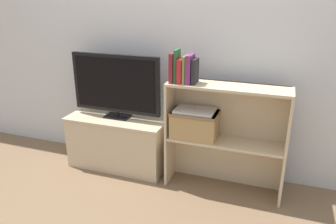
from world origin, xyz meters
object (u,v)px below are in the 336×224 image
at_px(book_maroon, 174,67).
at_px(book_charcoal, 195,71).
at_px(book_crimson, 181,70).
at_px(book_plum, 190,69).
at_px(tv_stand, 119,141).
at_px(book_olive, 186,69).
at_px(tv, 116,85).
at_px(book_forest, 177,66).
at_px(storage_basket_left, 195,123).
at_px(laptop, 195,110).

distance_m(book_maroon, book_charcoal, 0.17).
bearing_deg(book_crimson, book_maroon, 180.00).
bearing_deg(book_plum, book_charcoal, 0.00).
xyz_separation_m(tv_stand, book_maroon, (0.56, -0.09, 0.75)).
height_order(book_maroon, book_plum, book_maroon).
height_order(book_maroon, book_crimson, book_maroon).
bearing_deg(book_olive, book_crimson, 180.00).
relative_size(tv_stand, book_maroon, 4.01).
relative_size(book_plum, book_charcoal, 1.15).
xyz_separation_m(tv_stand, book_crimson, (0.62, -0.09, 0.73)).
distance_m(book_olive, book_plum, 0.03).
height_order(tv, book_forest, book_forest).
xyz_separation_m(book_olive, storage_basket_left, (0.08, 0.01, -0.43)).
distance_m(book_plum, laptop, 0.33).
xyz_separation_m(tv, book_charcoal, (0.73, -0.09, 0.20)).
xyz_separation_m(tv_stand, book_forest, (0.58, -0.09, 0.77)).
relative_size(tv, storage_basket_left, 2.21).
bearing_deg(storage_basket_left, book_plum, -165.25).
bearing_deg(tv, laptop, -5.96).
distance_m(tv_stand, book_crimson, 0.96).
height_order(book_olive, book_charcoal, book_olive).
xyz_separation_m(book_crimson, laptop, (0.11, 0.01, -0.31)).
bearing_deg(book_maroon, book_charcoal, 0.00).
bearing_deg(laptop, storage_basket_left, 90.00).
xyz_separation_m(tv, laptop, (0.73, -0.08, -0.12)).
height_order(tv, book_maroon, book_maroon).
distance_m(tv_stand, book_forest, 0.97).
distance_m(book_olive, book_charcoal, 0.07).
distance_m(tv_stand, book_maroon, 0.94).
relative_size(tv_stand, book_plum, 4.16).
xyz_separation_m(book_crimson, storage_basket_left, (0.11, 0.01, -0.42)).
distance_m(tv_stand, laptop, 0.85).
distance_m(tv, book_olive, 0.69).
bearing_deg(storage_basket_left, book_forest, -175.49).
bearing_deg(book_plum, storage_basket_left, 14.75).
bearing_deg(tv_stand, storage_basket_left, -6.09).
relative_size(tv, book_crimson, 4.40).
bearing_deg(book_crimson, storage_basket_left, 5.89).
bearing_deg(tv, book_maroon, -8.99).
distance_m(storage_basket_left, laptop, 0.11).
height_order(book_crimson, book_charcoal, book_charcoal).
relative_size(tv, book_forest, 3.24).
distance_m(book_crimson, storage_basket_left, 0.44).
xyz_separation_m(tv, storage_basket_left, (0.73, -0.08, -0.23)).
distance_m(book_crimson, book_charcoal, 0.11).
height_order(book_plum, laptop, book_plum).
distance_m(book_forest, book_plum, 0.10).
relative_size(book_forest, laptop, 0.81).
relative_size(book_maroon, book_olive, 1.08).
bearing_deg(tv_stand, book_maroon, -9.15).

